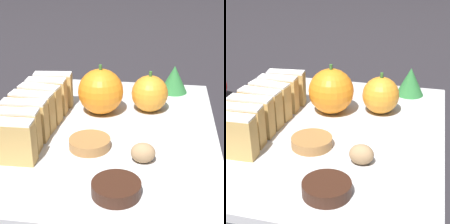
{
  "view_description": "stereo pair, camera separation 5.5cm",
  "coord_description": "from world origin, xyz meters",
  "views": [
    {
      "loc": [
        0.07,
        -0.5,
        0.27
      ],
      "look_at": [
        0.0,
        0.0,
        0.04
      ],
      "focal_mm": 60.0,
      "sensor_mm": 36.0,
      "label": 1
    },
    {
      "loc": [
        0.13,
        -0.49,
        0.27
      ],
      "look_at": [
        0.0,
        0.0,
        0.04
      ],
      "focal_mm": 60.0,
      "sensor_mm": 36.0,
      "label": 2
    }
  ],
  "objects": [
    {
      "name": "stollen_slice_third",
      "position": [
        -0.12,
        -0.05,
        0.04
      ],
      "size": [
        0.06,
        0.02,
        0.06
      ],
      "color": "tan",
      "rests_on": "serving_platter"
    },
    {
      "name": "ground_plane",
      "position": [
        0.0,
        0.0,
        0.0
      ],
      "size": [
        6.0,
        6.0,
        0.0
      ],
      "primitive_type": "plane",
      "color": "#28262B"
    },
    {
      "name": "serving_platter",
      "position": [
        0.0,
        0.0,
        0.01
      ],
      "size": [
        0.31,
        0.43,
        0.01
      ],
      "color": "silver",
      "rests_on": "ground_plane"
    },
    {
      "name": "stollen_slice_back",
      "position": [
        -0.11,
        0.08,
        0.04
      ],
      "size": [
        0.07,
        0.03,
        0.06
      ],
      "color": "tan",
      "rests_on": "serving_platter"
    },
    {
      "name": "chocolate_cookie",
      "position": [
        0.03,
        -0.16,
        0.02
      ],
      "size": [
        0.06,
        0.06,
        0.02
      ],
      "color": "#381E14",
      "rests_on": "serving_platter"
    },
    {
      "name": "stollen_slice_fourth",
      "position": [
        -0.12,
        -0.01,
        0.04
      ],
      "size": [
        0.07,
        0.03,
        0.06
      ],
      "color": "tan",
      "rests_on": "serving_platter"
    },
    {
      "name": "walnut",
      "position": [
        0.05,
        -0.08,
        0.03
      ],
      "size": [
        0.03,
        0.03,
        0.03
      ],
      "color": "tan",
      "rests_on": "serving_platter"
    },
    {
      "name": "stollen_slice_sixth",
      "position": [
        -0.11,
        0.05,
        0.04
      ],
      "size": [
        0.06,
        0.02,
        0.06
      ],
      "color": "tan",
      "rests_on": "serving_platter"
    },
    {
      "name": "stollen_slice_second",
      "position": [
        -0.12,
        -0.08,
        0.04
      ],
      "size": [
        0.06,
        0.03,
        0.06
      ],
      "color": "tan",
      "rests_on": "serving_platter"
    },
    {
      "name": "stollen_slice_fifth",
      "position": [
        -0.12,
        0.02,
        0.04
      ],
      "size": [
        0.07,
        0.03,
        0.06
      ],
      "color": "tan",
      "rests_on": "serving_platter"
    },
    {
      "name": "orange_far",
      "position": [
        0.05,
        0.08,
        0.04
      ],
      "size": [
        0.06,
        0.06,
        0.07
      ],
      "color": "orange",
      "rests_on": "serving_platter"
    },
    {
      "name": "gingerbread_cookie",
      "position": [
        -0.02,
        -0.06,
        0.02
      ],
      "size": [
        0.06,
        0.06,
        0.01
      ],
      "color": "#A3703D",
      "rests_on": "serving_platter"
    },
    {
      "name": "evergreen_sprig",
      "position": [
        0.09,
        0.17,
        0.04
      ],
      "size": [
        0.05,
        0.05,
        0.05
      ],
      "color": "#2D7538",
      "rests_on": "serving_platter"
    },
    {
      "name": "stollen_slice_front",
      "position": [
        -0.12,
        -0.11,
        0.04
      ],
      "size": [
        0.06,
        0.02,
        0.06
      ],
      "color": "tan",
      "rests_on": "serving_platter"
    },
    {
      "name": "orange_near",
      "position": [
        -0.03,
        0.06,
        0.05
      ],
      "size": [
        0.07,
        0.07,
        0.08
      ],
      "color": "orange",
      "rests_on": "serving_platter"
    }
  ]
}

